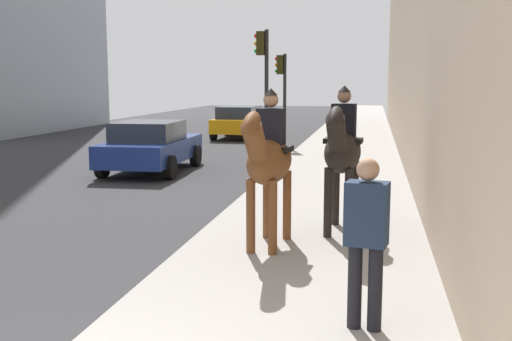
{
  "coord_description": "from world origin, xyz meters",
  "views": [
    {
      "loc": [
        -3.74,
        -2.74,
        2.54
      ],
      "look_at": [
        4.0,
        -1.26,
        1.4
      ],
      "focal_mm": 43.31,
      "sensor_mm": 36.0,
      "label": 1
    }
  ],
  "objects": [
    {
      "name": "traffic_light_far_curb",
      "position": [
        19.12,
        0.62,
        2.39
      ],
      "size": [
        0.2,
        0.44,
        3.54
      ],
      "color": "black",
      "rests_on": "ground"
    },
    {
      "name": "car_mid_lane",
      "position": [
        23.33,
        3.15,
        0.76
      ],
      "size": [
        4.08,
        2.06,
        1.44
      ],
      "rotation": [
        0.0,
        0.0,
        -0.01
      ],
      "color": "orange",
      "rests_on": "ground"
    },
    {
      "name": "car_near_lane",
      "position": [
        12.64,
        3.39,
        0.74
      ],
      "size": [
        4.28,
        2.17,
        1.44
      ],
      "rotation": [
        0.0,
        0.0,
        0.03
      ],
      "color": "navy",
      "rests_on": "ground"
    },
    {
      "name": "pedestrian_greeting",
      "position": [
        2.17,
        -2.7,
        1.1
      ],
      "size": [
        0.33,
        0.44,
        1.7
      ],
      "rotation": [
        0.0,
        0.0,
        -0.19
      ],
      "color": "black",
      "rests_on": "sidewalk_slab"
    },
    {
      "name": "traffic_light_near_curb",
      "position": [
        14.65,
        0.53,
        2.71
      ],
      "size": [
        0.2,
        0.44,
        4.06
      ],
      "color": "black",
      "rests_on": "ground"
    },
    {
      "name": "mounted_horse_near",
      "position": [
        5.0,
        -1.26,
        1.42
      ],
      "size": [
        2.15,
        0.69,
        2.32
      ],
      "rotation": [
        0.0,
        0.0,
        3.05
      ],
      "color": "brown",
      "rests_on": "sidewalk_slab"
    },
    {
      "name": "mounted_horse_far",
      "position": [
        6.1,
        -2.26,
        1.45
      ],
      "size": [
        2.15,
        0.67,
        2.36
      ],
      "rotation": [
        0.0,
        0.0,
        3.07
      ],
      "color": "black",
      "rests_on": "sidewalk_slab"
    }
  ]
}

